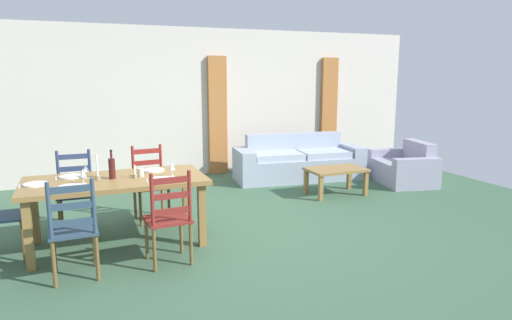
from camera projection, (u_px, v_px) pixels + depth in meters
ground_plane at (244, 230)px, 5.47m from camera, size 9.60×9.60×0.02m
wall_far at (181, 103)px, 8.23m from camera, size 9.60×0.16×2.70m
curtain_panel_left at (218, 116)px, 8.39m from camera, size 0.35×0.08×2.20m
curtain_panel_right at (329, 112)px, 9.26m from camera, size 0.35×0.08×2.20m
dining_table at (116, 186)px, 4.86m from camera, size 1.90×0.96×0.75m
dining_chair_near_left at (73, 229)px, 4.05m from camera, size 0.43×0.41×0.96m
dining_chair_near_right at (169, 218)px, 4.38m from camera, size 0.45×0.43×0.96m
dining_chair_far_left at (75, 191)px, 5.39m from camera, size 0.43×0.41×0.96m
dining_chair_far_right at (150, 183)px, 5.78m from camera, size 0.45×0.43×0.96m
dinner_plate_near_left at (71, 187)px, 4.45m from camera, size 0.24×0.24×0.02m
fork_near_left at (54, 189)px, 4.40m from camera, size 0.03×0.17×0.01m
dinner_plate_near_right at (161, 179)px, 4.78m from camera, size 0.24×0.24×0.02m
fork_near_right at (147, 181)px, 4.72m from camera, size 0.03×0.17×0.01m
dinner_plate_far_left at (71, 176)px, 4.90m from camera, size 0.24×0.24×0.02m
fork_far_left at (56, 178)px, 4.85m from camera, size 0.03×0.17×0.01m
dinner_plate_far_right at (154, 170)px, 5.23m from camera, size 0.24×0.24×0.02m
fork_far_right at (141, 172)px, 5.18m from camera, size 0.02×0.17×0.01m
dinner_plate_head_west at (36, 184)px, 4.56m from camera, size 0.24×0.24×0.02m
fork_head_west at (19, 186)px, 4.50m from camera, size 0.02×0.17×0.01m
wine_bottle at (112, 168)px, 4.82m from camera, size 0.07×0.07×0.32m
wine_glass_near_left at (83, 173)px, 4.58m from camera, size 0.06×0.06×0.16m
wine_glass_near_right at (172, 167)px, 4.91m from camera, size 0.06×0.06×0.16m
wine_glass_far_left at (86, 168)px, 4.83m from camera, size 0.06×0.06×0.16m
coffee_cup_primary at (141, 172)px, 4.94m from camera, size 0.07×0.07×0.09m
candle_tall at (97, 172)px, 4.78m from camera, size 0.05×0.05×0.28m
candle_short at (135, 174)px, 4.87m from camera, size 0.05×0.05×0.14m
couch at (298, 163)px, 8.11m from camera, size 2.36×1.05×0.80m
coffee_table at (336, 172)px, 7.00m from camera, size 0.90×0.56×0.42m
armchair_upholstered at (406, 169)px, 7.81m from camera, size 1.03×1.30×0.72m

